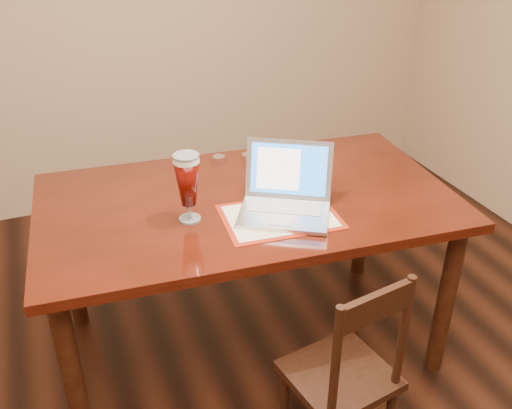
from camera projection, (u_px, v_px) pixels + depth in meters
name	position (u px, v px, depth m)	size (l,w,h in m)	color
room_shell	(286.00, 7.00, 1.33)	(4.51, 5.01, 2.71)	tan
dining_table	(247.00, 216.00, 2.50)	(1.85, 1.14, 1.12)	#4C130A
dining_chair	(345.00, 375.00, 2.13)	(0.43, 0.41, 0.88)	black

